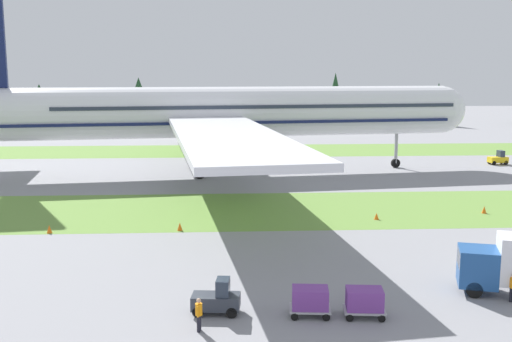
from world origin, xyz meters
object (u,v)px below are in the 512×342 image
(cargo_dolly_second, at_px, (364,300))
(taxiway_marker_1, at_px, (377,216))
(cargo_dolly_lead, at_px, (310,299))
(taxiway_marker_2, at_px, (180,227))
(taxiway_marker_3, at_px, (49,229))
(pushback_tractor, at_px, (498,159))
(taxiway_marker_0, at_px, (484,210))
(baggage_tug, at_px, (217,299))
(airliner, at_px, (213,112))
(ground_crew_loader, at_px, (199,313))

(cargo_dolly_second, xyz_separation_m, taxiway_marker_1, (6.05, 21.22, -0.62))
(cargo_dolly_lead, relative_size, taxiway_marker_2, 3.47)
(cargo_dolly_lead, bearing_deg, taxiway_marker_3, 52.54)
(cargo_dolly_lead, relative_size, pushback_tractor, 0.86)
(cargo_dolly_second, height_order, taxiway_marker_0, cargo_dolly_second)
(cargo_dolly_lead, distance_m, pushback_tractor, 61.76)
(taxiway_marker_0, relative_size, taxiway_marker_3, 1.00)
(taxiway_marker_1, bearing_deg, baggage_tug, -124.35)
(baggage_tug, height_order, taxiway_marker_0, baggage_tug)
(airliner, distance_m, pushback_tractor, 40.84)
(pushback_tractor, distance_m, taxiway_marker_3, 62.66)
(airliner, relative_size, cargo_dolly_second, 35.92)
(taxiway_marker_1, bearing_deg, taxiway_marker_2, -170.57)
(airliner, height_order, taxiway_marker_2, airliner)
(baggage_tug, distance_m, pushback_tractor, 64.22)
(ground_crew_loader, distance_m, taxiway_marker_2, 19.88)
(cargo_dolly_lead, bearing_deg, airliner, 13.26)
(cargo_dolly_second, distance_m, taxiway_marker_2, 21.48)
(taxiway_marker_1, relative_size, taxiway_marker_2, 0.89)
(airliner, bearing_deg, pushback_tractor, 90.00)
(pushback_tractor, bearing_deg, ground_crew_loader, 135.94)
(pushback_tractor, height_order, taxiway_marker_2, pushback_tractor)
(taxiway_marker_1, xyz_separation_m, taxiway_marker_2, (-17.18, -2.85, 0.04))
(taxiway_marker_0, relative_size, taxiway_marker_2, 1.00)
(taxiway_marker_0, height_order, taxiway_marker_1, taxiway_marker_0)
(pushback_tractor, bearing_deg, taxiway_marker_2, 121.20)
(cargo_dolly_lead, xyz_separation_m, ground_crew_loader, (-5.90, -1.67, 0.03))
(cargo_dolly_second, relative_size, taxiway_marker_2, 3.47)
(baggage_tug, height_order, cargo_dolly_second, baggage_tug)
(airliner, xyz_separation_m, taxiway_marker_2, (-2.37, -28.45, -7.50))
(pushback_tractor, bearing_deg, taxiway_marker_3, 115.35)
(taxiway_marker_0, bearing_deg, taxiway_marker_2, -170.51)
(pushback_tractor, bearing_deg, cargo_dolly_second, 141.83)
(airliner, xyz_separation_m, baggage_tug, (0.88, -45.98, -7.02))
(cargo_dolly_lead, bearing_deg, taxiway_marker_2, 30.59)
(cargo_dolly_second, bearing_deg, baggage_tug, 90.00)
(ground_crew_loader, relative_size, taxiway_marker_2, 2.57)
(baggage_tug, distance_m, taxiway_marker_1, 24.70)
(baggage_tug, distance_m, taxiway_marker_0, 33.03)
(taxiway_marker_3, bearing_deg, cargo_dolly_lead, -43.53)
(taxiway_marker_0, height_order, taxiway_marker_3, same)
(taxiway_marker_1, bearing_deg, cargo_dolly_second, -105.92)
(baggage_tug, bearing_deg, pushback_tractor, -31.37)
(taxiway_marker_1, bearing_deg, ground_crew_loader, -123.31)
(cargo_dolly_second, bearing_deg, cargo_dolly_lead, 90.00)
(ground_crew_loader, height_order, taxiway_marker_2, ground_crew_loader)
(taxiway_marker_0, bearing_deg, cargo_dolly_second, -125.82)
(cargo_dolly_lead, xyz_separation_m, pushback_tractor, (34.04, 51.53, -0.10))
(cargo_dolly_lead, relative_size, taxiway_marker_1, 3.92)
(ground_crew_loader, bearing_deg, taxiway_marker_0, 143.83)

